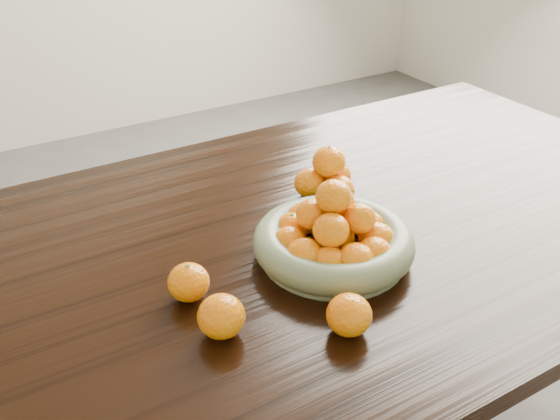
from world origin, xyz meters
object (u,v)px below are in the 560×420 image
fruit_bowl (334,238)px  orange_pyramid (328,177)px  loose_orange_0 (189,282)px  dining_table (277,278)px

fruit_bowl → orange_pyramid: fruit_bowl is taller
orange_pyramid → loose_orange_0: orange_pyramid is taller
dining_table → loose_orange_0: 0.26m
loose_orange_0 → dining_table: bearing=19.5°
loose_orange_0 → fruit_bowl: bearing=-5.2°
dining_table → loose_orange_0: (-0.22, -0.08, 0.12)m
loose_orange_0 → orange_pyramid: bearing=23.4°
dining_table → loose_orange_0: bearing=-160.5°
fruit_bowl → orange_pyramid: size_ratio=2.17×
fruit_bowl → orange_pyramid: 0.24m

